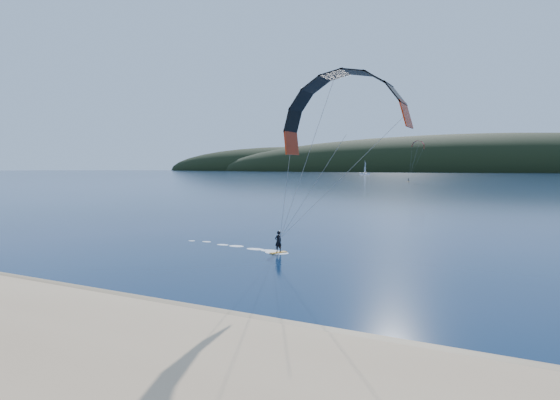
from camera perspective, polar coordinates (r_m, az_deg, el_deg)
ground at (r=20.57m, az=-24.19°, el=-15.49°), size 1800.00×1800.00×0.00m
wet_sand at (r=23.47m, az=-15.40°, el=-12.69°), size 220.00×2.50×0.10m
headland at (r=757.48m, az=25.95°, el=3.16°), size 1200.00×310.00×140.00m
kitesurfer_near at (r=30.32m, az=7.64°, el=7.45°), size 21.74×6.56×11.91m
kitesurfer_far at (r=219.38m, az=16.63°, el=6.21°), size 8.35×4.69×17.89m
sailboat at (r=437.20m, az=10.42°, el=3.25°), size 9.25×5.89×13.04m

